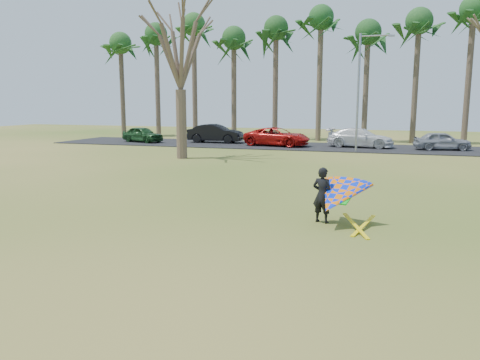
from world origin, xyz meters
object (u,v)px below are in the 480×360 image
(car_0, at_px, (143,134))
(kite_flyer, at_px, (336,196))
(bare_tree_left, at_px, (180,43))
(car_4, at_px, (442,141))
(streetlight, at_px, (361,87))
(car_2, at_px, (277,137))
(car_1, at_px, (215,133))
(car_3, at_px, (360,138))

(car_0, xyz_separation_m, kite_flyer, (18.96, -22.64, 0.13))
(bare_tree_left, bearing_deg, car_4, 32.28)
(streetlight, bearing_deg, bare_tree_left, -145.43)
(bare_tree_left, height_order, car_2, bare_tree_left)
(streetlight, height_order, car_1, streetlight)
(car_4, height_order, kite_flyer, kite_flyer)
(car_2, relative_size, kite_flyer, 2.15)
(car_0, xyz_separation_m, car_3, (18.10, 0.96, 0.06))
(car_2, distance_m, kite_flyer, 23.89)
(car_1, height_order, car_2, car_1)
(streetlight, xyz_separation_m, car_1, (-12.05, 3.76, -3.63))
(streetlight, height_order, car_2, streetlight)
(bare_tree_left, distance_m, car_4, 19.69)
(streetlight, relative_size, car_1, 1.70)
(car_4, bearing_deg, car_0, 83.11)
(car_1, xyz_separation_m, car_3, (11.95, -0.49, -0.06))
(car_1, xyz_separation_m, car_2, (5.68, -1.29, -0.06))
(bare_tree_left, relative_size, streetlight, 1.21)
(streetlight, distance_m, kite_flyer, 20.66)
(car_2, height_order, kite_flyer, kite_flyer)
(streetlight, relative_size, car_4, 2.08)
(bare_tree_left, relative_size, car_1, 2.06)
(bare_tree_left, height_order, car_4, bare_tree_left)
(streetlight, relative_size, car_3, 1.62)
(car_0, distance_m, car_4, 23.84)
(car_2, distance_m, car_4, 12.02)
(car_1, distance_m, car_4, 17.70)
(car_2, bearing_deg, car_1, 86.21)
(car_2, bearing_deg, kite_flyer, -153.58)
(car_3, distance_m, kite_flyer, 23.62)
(streetlight, bearing_deg, car_2, 158.84)
(car_0, bearing_deg, car_3, -69.88)
(car_3, bearing_deg, car_0, 100.47)
(bare_tree_left, distance_m, car_2, 11.90)
(car_2, xyz_separation_m, car_4, (12.00, 0.51, -0.06))
(car_1, xyz_separation_m, kite_flyer, (12.82, -24.09, 0.01))
(car_3, height_order, car_4, car_3)
(bare_tree_left, bearing_deg, kite_flyer, -50.66)
(bare_tree_left, xyz_separation_m, car_4, (15.80, 9.98, -6.20))
(car_4, bearing_deg, streetlight, 109.36)
(streetlight, distance_m, car_1, 13.13)
(bare_tree_left, relative_size, kite_flyer, 4.06)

